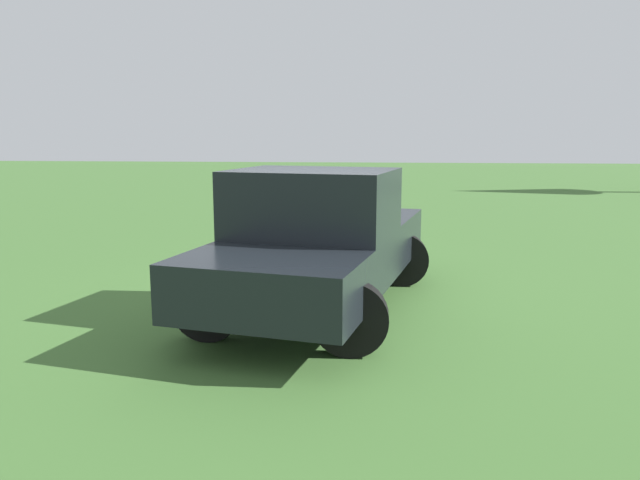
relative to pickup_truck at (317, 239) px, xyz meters
name	(u,v)px	position (x,y,z in m)	size (l,w,h in m)	color
ground_plane	(305,301)	(0.21, -0.45, -0.94)	(80.00, 80.00, 0.00)	#3D662D
pickup_truck	(317,239)	(0.00, 0.00, 0.00)	(2.97, 5.06, 1.81)	black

